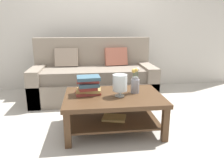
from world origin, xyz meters
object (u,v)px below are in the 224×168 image
Objects in this scene: book_stack_main at (88,85)px; glass_hurricane_vase at (120,83)px; couch at (94,78)px; flower_pitcher at (135,83)px; coffee_table at (113,104)px.

book_stack_main is 1.24× the size of glass_hurricane_vase.
couch is 7.91× the size of glass_hurricane_vase.
book_stack_main is 1.02× the size of flower_pitcher.
flower_pitcher is (0.58, -0.01, 0.01)m from book_stack_main.
coffee_table is 3.62× the size of book_stack_main.
couch is 1.34m from glass_hurricane_vase.
glass_hurricane_vase is (0.37, -0.12, 0.05)m from book_stack_main.
couch is 6.39× the size of book_stack_main.
coffee_table is 4.48× the size of glass_hurricane_vase.
coffee_table is at bearing -81.29° from couch.
flower_pitcher is at bearing 27.57° from glass_hurricane_vase.
couch is at bearing 101.43° from glass_hurricane_vase.
book_stack_main is at bearing 161.54° from glass_hurricane_vase.
flower_pitcher is at bearing -1.34° from book_stack_main.
flower_pitcher is at bearing 13.53° from coffee_table.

